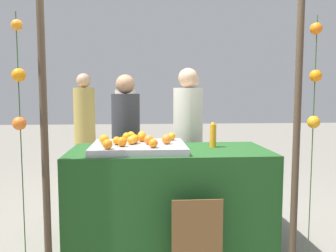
{
  "coord_description": "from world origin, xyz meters",
  "views": [
    {
      "loc": [
        -0.25,
        -3.14,
        1.37
      ],
      "look_at": [
        0.0,
        0.15,
        1.05
      ],
      "focal_mm": 37.17,
      "sensor_mm": 36.0,
      "label": 1
    }
  ],
  "objects": [
    {
      "name": "ground_plane",
      "position": [
        0.0,
        0.0,
        0.0
      ],
      "size": [
        24.0,
        24.0,
        0.0
      ],
      "primitive_type": "plane",
      "color": "gray"
    },
    {
      "name": "stall_counter",
      "position": [
        0.0,
        0.0,
        0.43
      ],
      "size": [
        1.81,
        0.86,
        0.85
      ],
      "primitive_type": "cube",
      "color": "#1E4C1E",
      "rests_on": "ground_plane"
    },
    {
      "name": "orange_tray",
      "position": [
        -0.28,
        -0.04,
        0.88
      ],
      "size": [
        0.83,
        0.69,
        0.06
      ],
      "primitive_type": "cube",
      "color": "#9EA0A5",
      "rests_on": "stall_counter"
    },
    {
      "name": "orange_0",
      "position": [
        -0.58,
        -0.04,
        0.96
      ],
      "size": [
        0.09,
        0.09,
        0.09
      ],
      "primitive_type": "sphere",
      "color": "orange",
      "rests_on": "orange_tray"
    },
    {
      "name": "orange_1",
      "position": [
        -0.16,
        -0.28,
        0.95
      ],
      "size": [
        0.08,
        0.08,
        0.08
      ],
      "primitive_type": "sphere",
      "color": "orange",
      "rests_on": "orange_tray"
    },
    {
      "name": "orange_2",
      "position": [
        -0.19,
        -0.08,
        0.96
      ],
      "size": [
        0.08,
        0.08,
        0.08
      ],
      "primitive_type": "sphere",
      "color": "orange",
      "rests_on": "orange_tray"
    },
    {
      "name": "orange_3",
      "position": [
        -0.34,
        -0.08,
        0.95
      ],
      "size": [
        0.08,
        0.08,
        0.08
      ],
      "primitive_type": "sphere",
      "color": "orange",
      "rests_on": "orange_tray"
    },
    {
      "name": "orange_4",
      "position": [
        -0.35,
        0.23,
        0.96
      ],
      "size": [
        0.08,
        0.08,
        0.08
      ],
      "primitive_type": "sphere",
      "color": "orange",
      "rests_on": "orange_tray"
    },
    {
      "name": "orange_5",
      "position": [
        -0.53,
        -0.32,
        0.96
      ],
      "size": [
        0.08,
        0.08,
        0.08
      ],
      "primitive_type": "sphere",
      "color": "orange",
      "rests_on": "orange_tray"
    },
    {
      "name": "orange_6",
      "position": [
        -0.25,
        0.24,
        0.96
      ],
      "size": [
        0.08,
        0.08,
        0.08
      ],
      "primitive_type": "sphere",
      "color": "orange",
      "rests_on": "orange_tray"
    },
    {
      "name": "orange_7",
      "position": [
        -0.42,
        -0.19,
        0.96
      ],
      "size": [
        0.08,
        0.08,
        0.08
      ],
      "primitive_type": "sphere",
      "color": "orange",
      "rests_on": "orange_tray"
    },
    {
      "name": "orange_8",
      "position": [
        0.04,
        0.17,
        0.95
      ],
      "size": [
        0.07,
        0.07,
        0.07
      ],
      "primitive_type": "sphere",
      "color": "orange",
      "rests_on": "orange_tray"
    },
    {
      "name": "orange_9",
      "position": [
        -0.39,
        0.17,
        0.95
      ],
      "size": [
        0.08,
        0.08,
        0.08
      ],
      "primitive_type": "sphere",
      "color": "orange",
      "rests_on": "orange_tray"
    },
    {
      "name": "orange_10",
      "position": [
        -0.25,
        0.09,
        0.95
      ],
      "size": [
        0.08,
        0.08,
        0.08
      ],
      "primitive_type": "sphere",
      "color": "orange",
      "rests_on": "orange_tray"
    },
    {
      "name": "orange_11",
      "position": [
        -0.47,
        -0.09,
        0.95
      ],
      "size": [
        0.07,
        0.07,
        0.07
      ],
      "primitive_type": "sphere",
      "color": "orange",
      "rests_on": "orange_tray"
    },
    {
      "name": "orange_12",
      "position": [
        -0.03,
        -0.07,
        0.96
      ],
      "size": [
        0.09,
        0.09,
        0.09
      ],
      "primitive_type": "sphere",
      "color": "orange",
      "rests_on": "orange_tray"
    },
    {
      "name": "orange_13",
      "position": [
        -0.32,
        -0.01,
        0.96
      ],
      "size": [
        0.08,
        0.08,
        0.08
      ],
      "primitive_type": "sphere",
      "color": "orange",
      "rests_on": "orange_tray"
    },
    {
      "name": "juice_bottle",
      "position": [
        0.42,
        0.09,
        0.97
      ],
      "size": [
        0.06,
        0.06,
        0.24
      ],
      "color": "orange",
      "rests_on": "stall_counter"
    },
    {
      "name": "chalkboard_sign",
      "position": [
        0.17,
        -0.58,
        0.27
      ],
      "size": [
        0.4,
        0.03,
        0.57
      ],
      "color": "brown",
      "rests_on": "ground_plane"
    },
    {
      "name": "vendor_left",
      "position": [
        -0.43,
        0.75,
        0.73
      ],
      "size": [
        0.31,
        0.31,
        1.57
      ],
      "color": "#333338",
      "rests_on": "ground_plane"
    },
    {
      "name": "vendor_right",
      "position": [
        0.27,
        0.76,
        0.77
      ],
      "size": [
        0.33,
        0.33,
        1.65
      ],
      "color": "beige",
      "rests_on": "ground_plane"
    },
    {
      "name": "crowd_person_0",
      "position": [
        0.57,
        2.43,
        0.78
      ],
      "size": [
        0.33,
        0.33,
        1.67
      ],
      "color": "beige",
      "rests_on": "ground_plane"
    },
    {
      "name": "crowd_person_1",
      "position": [
        -0.51,
        2.41,
        0.76
      ],
      "size": [
        0.33,
        0.33,
        1.64
      ],
      "color": "beige",
      "rests_on": "ground_plane"
    },
    {
      "name": "crowd_person_2",
      "position": [
        -1.16,
        2.48,
        0.78
      ],
      "size": [
        0.34,
        0.34,
        1.67
      ],
      "color": "tan",
      "rests_on": "ground_plane"
    },
    {
      "name": "canopy_post_left",
      "position": [
        -0.98,
        -0.47,
        1.08
      ],
      "size": [
        0.06,
        0.06,
        2.16
      ],
      "primitive_type": "cylinder",
      "color": "#473828",
      "rests_on": "ground_plane"
    },
    {
      "name": "canopy_post_right",
      "position": [
        0.98,
        -0.47,
        1.08
      ],
      "size": [
        0.06,
        0.06,
        2.16
      ],
      "primitive_type": "cylinder",
      "color": "#473828",
      "rests_on": "ground_plane"
    },
    {
      "name": "garland_strand_left",
      "position": [
        -1.16,
        -0.47,
        1.41
      ],
      "size": [
        0.11,
        0.11,
        1.96
      ],
      "color": "#2D4C23",
      "rests_on": "ground_plane"
    },
    {
      "name": "garland_strand_right",
      "position": [
        1.09,
        -0.52,
        1.45
      ],
      "size": [
        0.1,
        0.11,
        1.96
      ],
      "color": "#2D4C23",
      "rests_on": "ground_plane"
    }
  ]
}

